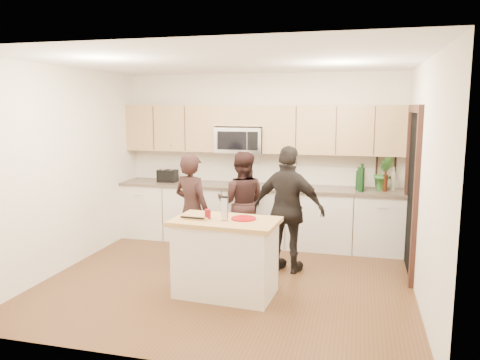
% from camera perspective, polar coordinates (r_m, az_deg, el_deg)
% --- Properties ---
extents(floor, '(4.50, 4.50, 0.00)m').
position_cam_1_polar(floor, '(6.07, -1.42, -12.06)').
color(floor, '#56371D').
rests_on(floor, ground).
extents(room_shell, '(4.52, 4.02, 2.71)m').
position_cam_1_polar(room_shell, '(5.69, -1.49, 4.45)').
color(room_shell, beige).
rests_on(room_shell, ground).
extents(back_cabinetry, '(4.50, 0.66, 0.94)m').
position_cam_1_polar(back_cabinetry, '(7.50, 2.10, -4.20)').
color(back_cabinetry, silver).
rests_on(back_cabinetry, ground).
extents(upper_cabinetry, '(4.50, 0.33, 0.75)m').
position_cam_1_polar(upper_cabinetry, '(7.45, 2.65, 6.37)').
color(upper_cabinetry, tan).
rests_on(upper_cabinetry, ground).
extents(microwave, '(0.76, 0.41, 0.40)m').
position_cam_1_polar(microwave, '(7.50, 0.01, 4.92)').
color(microwave, silver).
rests_on(microwave, ground).
extents(doorway, '(0.06, 1.25, 2.20)m').
position_cam_1_polar(doorway, '(6.47, 20.24, -0.67)').
color(doorway, black).
rests_on(doorway, ground).
extents(framed_picture, '(0.30, 0.03, 0.38)m').
position_cam_1_polar(framed_picture, '(7.50, 17.36, 1.67)').
color(framed_picture, black).
rests_on(framed_picture, ground).
extents(dish_towel, '(0.34, 0.60, 0.48)m').
position_cam_1_polar(dish_towel, '(7.52, -5.29, -1.64)').
color(dish_towel, white).
rests_on(dish_towel, ground).
extents(island, '(1.24, 0.78, 0.90)m').
position_cam_1_polar(island, '(5.48, -1.77, -9.35)').
color(island, silver).
rests_on(island, ground).
extents(red_plate, '(0.29, 0.29, 0.02)m').
position_cam_1_polar(red_plate, '(5.37, 0.46, -4.70)').
color(red_plate, maroon).
rests_on(red_plate, island).
extents(box_grater, '(0.09, 0.05, 0.27)m').
position_cam_1_polar(box_grater, '(5.27, -1.90, -3.37)').
color(box_grater, silver).
rests_on(box_grater, red_plate).
extents(drink_glass, '(0.07, 0.07, 0.11)m').
position_cam_1_polar(drink_glass, '(5.41, -3.96, -4.15)').
color(drink_glass, maroon).
rests_on(drink_glass, island).
extents(cutting_board, '(0.26, 0.17, 0.02)m').
position_cam_1_polar(cutting_board, '(5.39, -5.33, -4.68)').
color(cutting_board, '#A77D45').
rests_on(cutting_board, island).
extents(tongs, '(0.29, 0.05, 0.02)m').
position_cam_1_polar(tongs, '(5.35, -5.83, -4.60)').
color(tongs, black).
rests_on(tongs, cutting_board).
extents(knife, '(0.22, 0.04, 0.01)m').
position_cam_1_polar(knife, '(5.31, -4.55, -4.76)').
color(knife, silver).
rests_on(knife, cutting_board).
extents(toaster, '(0.32, 0.19, 0.20)m').
position_cam_1_polar(toaster, '(7.84, -8.82, 0.51)').
color(toaster, black).
rests_on(toaster, back_cabinetry).
extents(bottle_cluster, '(0.58, 0.36, 0.42)m').
position_cam_1_polar(bottle_cluster, '(7.21, 15.49, 0.18)').
color(bottle_cluster, black).
rests_on(bottle_cluster, back_cabinetry).
extents(orchid, '(0.30, 0.25, 0.51)m').
position_cam_1_polar(orchid, '(7.25, 17.09, 0.78)').
color(orchid, '#37752E').
rests_on(orchid, back_cabinetry).
extents(woman_left, '(0.66, 0.55, 1.55)m').
position_cam_1_polar(woman_left, '(6.44, -5.89, -3.66)').
color(woman_left, black).
rests_on(woman_left, ground).
extents(woman_center, '(0.80, 0.65, 1.53)m').
position_cam_1_polar(woman_center, '(6.93, 0.20, -2.81)').
color(woman_center, black).
rests_on(woman_center, ground).
extents(woman_right, '(1.05, 0.63, 1.68)m').
position_cam_1_polar(woman_right, '(6.18, 5.93, -3.60)').
color(woman_right, black).
rests_on(woman_right, ground).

